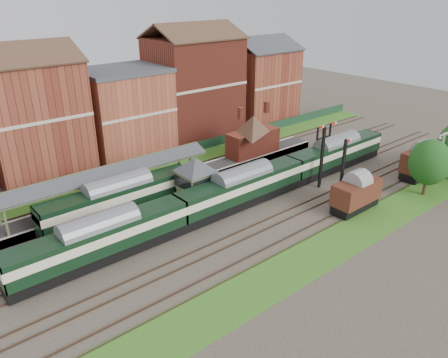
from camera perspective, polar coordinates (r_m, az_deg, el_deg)
ground at (r=50.20m, az=1.40°, el=-3.87°), size 160.00×160.00×0.00m
grass_back at (r=61.96m, az=-8.40°, el=1.50°), size 90.00×4.50×0.06m
grass_front at (r=43.18m, az=12.10°, el=-9.45°), size 90.00×5.00×0.06m
fence at (r=63.30m, az=-9.41°, el=2.62°), size 90.00×0.12×1.50m
platform at (r=54.50m, az=-9.37°, el=-1.26°), size 55.00×3.40×1.00m
signal_box at (r=49.39m, az=-3.67°, el=-0.28°), size 5.40×5.40×6.00m
brick_hut at (r=54.88m, az=3.10°, el=0.02°), size 3.20×2.64×2.94m
station_building at (r=62.81m, az=3.82°, el=5.84°), size 8.10×8.10×5.90m
canopy at (r=50.43m, az=-15.49°, el=1.11°), size 26.00×3.89×4.08m
semaphore_bracket at (r=54.94m, az=12.70°, el=3.35°), size 3.60×0.25×8.18m
semaphore_siding at (r=51.16m, az=15.19°, el=0.95°), size 1.23×0.25×8.00m
yard_lamp at (r=60.88m, az=26.37°, el=2.76°), size 2.60×0.22×7.00m
town_backdrop at (r=67.22m, az=-13.03°, el=9.19°), size 69.00×10.00×16.00m
dmu_train at (r=49.85m, az=2.43°, el=-1.07°), size 52.15×2.74×4.01m
platform_railcar at (r=48.61m, az=-13.54°, el=-2.43°), size 17.57×2.77×4.05m
goods_van_a at (r=51.13m, az=16.87°, el=-1.79°), size 6.12×2.65×3.71m
goods_van_b at (r=63.18m, az=24.42°, el=2.13°), size 6.49×2.81×3.94m
goods_van_c at (r=69.14m, az=26.94°, el=3.22°), size 5.77×2.50×3.50m
tree_far at (r=57.16m, az=25.29°, el=1.98°), size 4.83×4.83×7.04m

